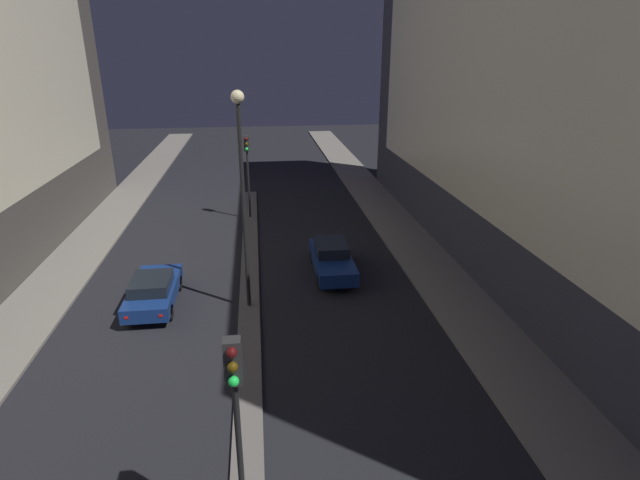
% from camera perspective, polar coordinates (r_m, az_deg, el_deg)
% --- Properties ---
extents(building_right, '(6.01, 34.17, 18.55)m').
position_cam_1_polar(building_right, '(24.78, 24.25, 17.82)').
color(building_right, '#383842').
rests_on(building_right, ground).
extents(median_strip, '(0.84, 30.54, 0.11)m').
position_cam_1_polar(median_strip, '(22.81, -8.05, -4.80)').
color(median_strip, '#66605B').
rests_on(median_strip, ground).
extents(traffic_light_near, '(0.32, 0.42, 5.02)m').
position_cam_1_polar(traffic_light_near, '(9.78, -9.59, -17.99)').
color(traffic_light_near, black).
rests_on(traffic_light_near, median_strip).
extents(traffic_light_mid, '(0.32, 0.42, 5.02)m').
position_cam_1_polar(traffic_light_mid, '(30.52, -8.31, 9.16)').
color(traffic_light_mid, black).
rests_on(traffic_light_mid, median_strip).
extents(street_lamp, '(0.48, 0.48, 8.46)m').
position_cam_1_polar(street_lamp, '(18.81, -8.93, 7.55)').
color(street_lamp, black).
rests_on(street_lamp, median_strip).
extents(car_left_lane, '(1.77, 4.26, 1.36)m').
position_cam_1_polar(car_left_lane, '(21.52, -18.50, -5.47)').
color(car_left_lane, navy).
rests_on(car_left_lane, ground).
extents(car_right_lane, '(1.71, 4.56, 1.46)m').
position_cam_1_polar(car_right_lane, '(23.34, 1.37, -2.11)').
color(car_right_lane, navy).
rests_on(car_right_lane, ground).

